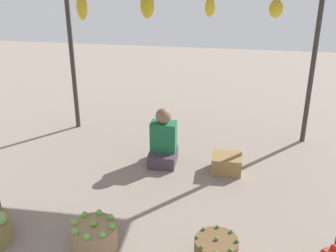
# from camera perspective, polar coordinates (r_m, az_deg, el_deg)

# --- Properties ---
(ground_plane) EXTENTS (14.00, 14.00, 0.00)m
(ground_plane) POSITION_cam_1_polar(r_m,az_deg,el_deg) (5.53, 1.00, -6.39)
(ground_plane) COLOR gray
(vendor_person) EXTENTS (0.36, 0.44, 0.78)m
(vendor_person) POSITION_cam_1_polar(r_m,az_deg,el_deg) (5.65, -0.64, -2.22)
(vendor_person) COLOR #463845
(vendor_person) RESTS_ON ground
(basket_green_apples) EXTENTS (0.46, 0.46, 0.32)m
(basket_green_apples) POSITION_cam_1_polar(r_m,az_deg,el_deg) (4.32, -9.97, -14.46)
(basket_green_apples) COLOR #9E7F58
(basket_green_apples) RESTS_ON ground
(basket_green_chilies) EXTENTS (0.41, 0.41, 0.30)m
(basket_green_chilies) POSITION_cam_1_polar(r_m,az_deg,el_deg) (4.11, 6.53, -16.50)
(basket_green_chilies) COLOR brown
(basket_green_chilies) RESTS_ON ground
(wooden_crate_near_vendor) EXTENTS (0.38, 0.33, 0.22)m
(wooden_crate_near_vendor) POSITION_cam_1_polar(r_m,az_deg,el_deg) (5.57, 7.93, -5.06)
(wooden_crate_near_vendor) COLOR olive
(wooden_crate_near_vendor) RESTS_ON ground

